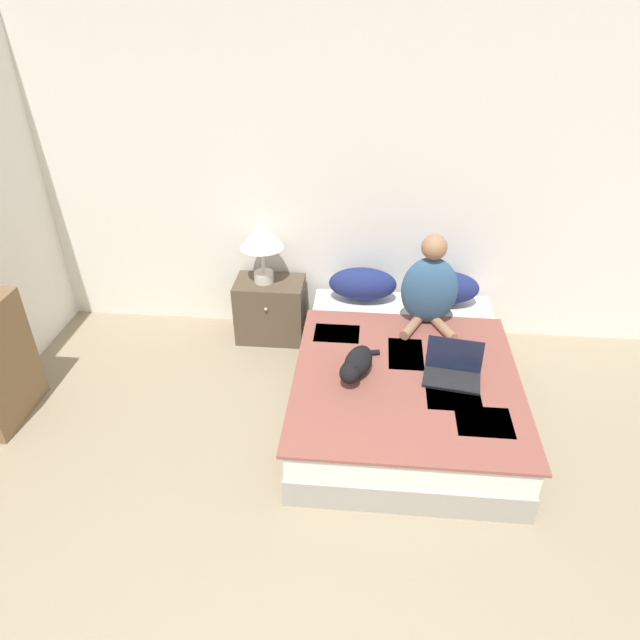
# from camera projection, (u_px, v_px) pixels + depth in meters

# --- Properties ---
(wall_back) EXTENTS (5.93, 0.05, 2.55)m
(wall_back) POSITION_uv_depth(u_px,v_px,m) (358.00, 180.00, 4.26)
(wall_back) COLOR white
(wall_back) RESTS_ON ground_plane
(bed) EXTENTS (1.45, 1.93, 0.39)m
(bed) POSITION_uv_depth(u_px,v_px,m) (403.00, 383.00, 3.93)
(bed) COLOR #9E998E
(bed) RESTS_ON ground_plane
(pillow_near) EXTENTS (0.53, 0.27, 0.25)m
(pillow_near) POSITION_uv_depth(u_px,v_px,m) (363.00, 284.00, 4.46)
(pillow_near) COLOR navy
(pillow_near) RESTS_ON bed
(pillow_far) EXTENTS (0.53, 0.27, 0.25)m
(pillow_far) POSITION_uv_depth(u_px,v_px,m) (445.00, 288.00, 4.41)
(pillow_far) COLOR navy
(pillow_far) RESTS_ON bed
(person_sitting) EXTENTS (0.41, 0.40, 0.69)m
(person_sitting) POSITION_uv_depth(u_px,v_px,m) (430.00, 288.00, 4.08)
(person_sitting) COLOR #33567A
(person_sitting) RESTS_ON bed
(cat_tabby) EXTENTS (0.27, 0.46, 0.19)m
(cat_tabby) POSITION_uv_depth(u_px,v_px,m) (357.00, 364.00, 3.64)
(cat_tabby) COLOR black
(cat_tabby) RESTS_ON bed
(laptop_open) EXTENTS (0.39, 0.31, 0.23)m
(laptop_open) POSITION_uv_depth(u_px,v_px,m) (453.00, 371.00, 3.64)
(laptop_open) COLOR black
(laptop_open) RESTS_ON bed
(nightstand) EXTENTS (0.54, 0.38, 0.51)m
(nightstand) POSITION_uv_depth(u_px,v_px,m) (271.00, 309.00, 4.65)
(nightstand) COLOR brown
(nightstand) RESTS_ON ground_plane
(table_lamp) EXTENTS (0.34, 0.34, 0.50)m
(table_lamp) POSITION_uv_depth(u_px,v_px,m) (262.00, 238.00, 4.32)
(table_lamp) COLOR beige
(table_lamp) RESTS_ON nightstand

